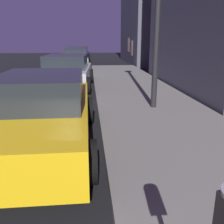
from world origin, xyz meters
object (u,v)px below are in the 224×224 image
at_px(car_silver, 67,72).
at_px(car_white, 75,59).
at_px(car_yellow_cab, 42,112).
at_px(car_blue, 78,54).

bearing_deg(car_silver, car_white, 89.98).
xyz_separation_m(car_yellow_cab, car_silver, (-0.00, 6.28, 0.01)).
height_order(car_silver, car_white, same).
bearing_deg(car_yellow_cab, car_blue, 90.00).
bearing_deg(car_white, car_blue, 90.01).
height_order(car_yellow_cab, car_blue, same).
height_order(car_yellow_cab, car_silver, same).
relative_size(car_yellow_cab, car_silver, 1.02).
height_order(car_silver, car_blue, same).
bearing_deg(car_white, car_silver, -90.02).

